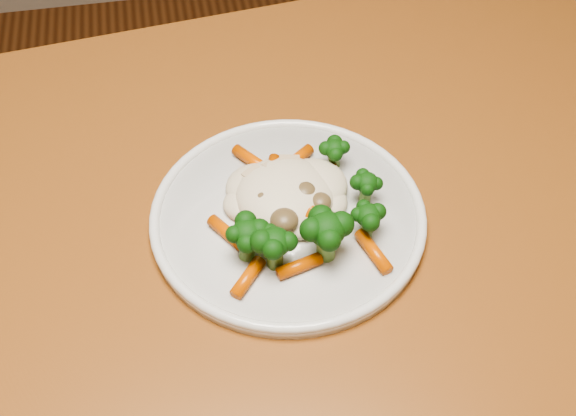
# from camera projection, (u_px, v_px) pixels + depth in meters

# --- Properties ---
(dining_table) EXTENTS (1.30, 0.95, 0.75)m
(dining_table) POSITION_uv_depth(u_px,v_px,m) (313.00, 310.00, 0.75)
(dining_table) COLOR #955422
(dining_table) RESTS_ON ground
(plate) EXTENTS (0.26, 0.26, 0.01)m
(plate) POSITION_uv_depth(u_px,v_px,m) (288.00, 218.00, 0.69)
(plate) COLOR white
(plate) RESTS_ON dining_table
(meal) EXTENTS (0.17, 0.19, 0.05)m
(meal) POSITION_uv_depth(u_px,v_px,m) (296.00, 206.00, 0.67)
(meal) COLOR beige
(meal) RESTS_ON plate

